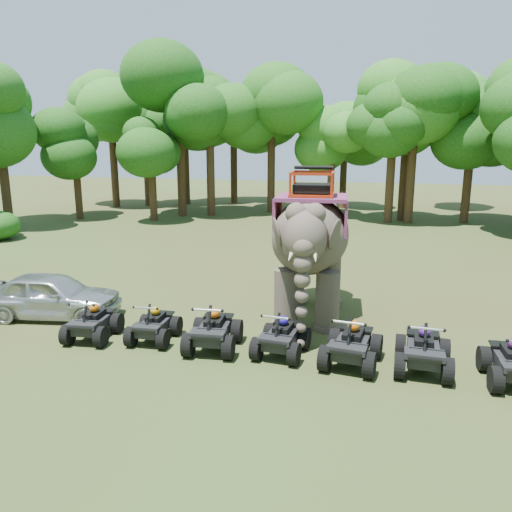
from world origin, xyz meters
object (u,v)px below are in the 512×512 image
object	(u,v)px
parked_car	(52,295)
atv_3	(281,332)
atv_1	(154,321)
atv_5	(424,345)
atv_4	(352,339)
atv_0	(92,318)
elephant	(310,244)
atv_2	(213,325)

from	to	relation	value
parked_car	atv_3	size ratio (longest dim) A/B	2.54
atv_1	atv_5	bearing A→B (deg)	-3.91
atv_4	atv_3	bearing A→B (deg)	-178.44
atv_4	atv_5	size ratio (longest dim) A/B	1.01
parked_car	atv_4	bearing A→B (deg)	-106.25
atv_3	atv_4	bearing A→B (deg)	-0.01
parked_car	atv_5	size ratio (longest dim) A/B	2.36
atv_3	atv_4	world-z (taller)	atv_4
atv_0	atv_1	distance (m)	1.75
elephant	atv_0	xyz separation A→B (m)	(-5.57, -3.43, -1.71)
atv_2	atv_5	bearing A→B (deg)	-5.24
atv_2	atv_4	size ratio (longest dim) A/B	0.99
elephant	atv_5	bearing A→B (deg)	-49.33
atv_1	atv_3	xyz separation A→B (m)	(3.60, -0.02, 0.04)
parked_car	atv_3	xyz separation A→B (m)	(7.52, -0.96, -0.10)
elephant	atv_3	xyz separation A→B (m)	(-0.25, -3.15, -1.70)
elephant	atv_3	size ratio (longest dim) A/B	3.32
atv_2	atv_4	world-z (taller)	atv_4
atv_0	atv_5	distance (m)	8.81
atv_2	atv_3	size ratio (longest dim) A/B	1.08
elephant	atv_4	size ratio (longest dim) A/B	3.06
parked_car	atv_1	xyz separation A→B (m)	(3.92, -0.94, -0.14)
elephant	parked_car	xyz separation A→B (m)	(-7.77, -2.19, -1.60)
parked_car	atv_1	world-z (taller)	parked_car
elephant	atv_4	bearing A→B (deg)	-69.31
elephant	parked_car	distance (m)	8.23
atv_0	atv_4	size ratio (longest dim) A/B	0.90
parked_car	atv_0	world-z (taller)	parked_car
parked_car	atv_1	distance (m)	4.03
elephant	atv_1	world-z (taller)	elephant
atv_4	parked_car	bearing A→B (deg)	179.74
atv_1	atv_4	distance (m)	5.40
atv_1	atv_4	xyz separation A→B (m)	(5.40, -0.18, 0.09)
elephant	atv_2	bearing A→B (deg)	-126.79
atv_1	atv_2	size ratio (longest dim) A/B	0.87
elephant	atv_1	distance (m)	5.26
atv_1	elephant	bearing A→B (deg)	36.01
atv_5	atv_2	bearing A→B (deg)	-177.66
atv_0	atv_5	bearing A→B (deg)	-4.55
atv_4	atv_5	world-z (taller)	atv_4
elephant	atv_4	distance (m)	4.01
atv_1	atv_4	size ratio (longest dim) A/B	0.86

